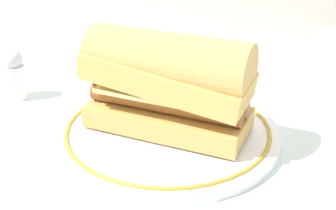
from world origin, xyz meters
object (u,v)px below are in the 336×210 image
at_px(sausage_sandwich, 168,81).
at_px(drinking_glass, 334,71).
at_px(plate, 168,131).
at_px(salt_shaker, 15,75).

xyz_separation_m(sausage_sandwich, drinking_glass, (0.17, 0.21, -0.04)).
xyz_separation_m(plate, sausage_sandwich, (-0.00, 0.00, 0.07)).
height_order(sausage_sandwich, salt_shaker, sausage_sandwich).
xyz_separation_m(plate, drinking_glass, (0.17, 0.21, 0.03)).
bearing_deg(sausage_sandwich, plate, -65.30).
relative_size(plate, drinking_glass, 2.93).
bearing_deg(salt_shaker, plate, -1.91).
xyz_separation_m(plate, salt_shaker, (-0.25, 0.01, 0.03)).
distance_m(plate, drinking_glass, 0.27).
relative_size(plate, sausage_sandwich, 1.39).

